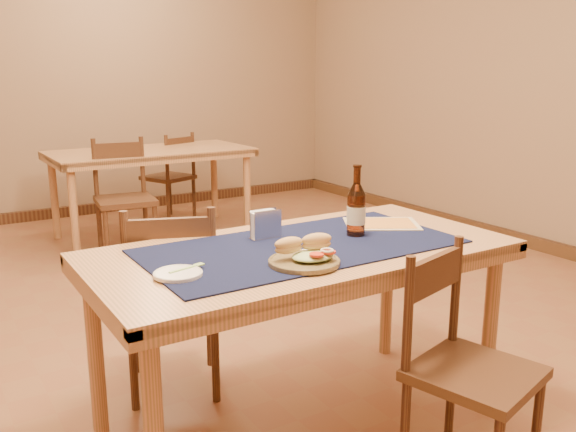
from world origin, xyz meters
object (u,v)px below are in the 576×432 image
main_table (302,267)px  sandwich_plate (306,256)px  napkin_holder (266,225)px  back_table (151,159)px  chair_main_far (172,295)px  chair_main_near (465,365)px  beer_bottle (356,210)px

main_table → sandwich_plate: (-0.11, -0.19, 0.11)m
sandwich_plate → napkin_holder: bearing=82.6°
back_table → chair_main_far: 2.77m
chair_main_near → napkin_holder: bearing=116.1°
main_table → napkin_holder: size_ratio=12.39×
beer_bottle → chair_main_near: bearing=-87.2°
chair_main_near → sandwich_plate: 0.66m
sandwich_plate → napkin_holder: 0.36m
main_table → back_table: 3.19m
chair_main_far → sandwich_plate: 0.82m
main_table → beer_bottle: bearing=2.4°
back_table → beer_bottle: 3.15m
chair_main_far → sandwich_plate: bearing=-72.9°
back_table → beer_bottle: bearing=-94.6°
back_table → napkin_holder: 3.04m
back_table → sandwich_plate: 3.40m
chair_main_far → napkin_holder: 0.57m
main_table → chair_main_far: chair_main_far is taller
main_table → napkin_holder: 0.23m
sandwich_plate → beer_bottle: beer_bottle is taller
chair_main_near → beer_bottle: beer_bottle is taller
chair_main_near → main_table: bearing=117.4°
sandwich_plate → back_table: bearing=79.4°
back_table → chair_main_near: bearing=-93.4°
napkin_holder → back_table: bearing=79.0°
chair_main_near → beer_bottle: size_ratio=2.88×
beer_bottle → napkin_holder: beer_bottle is taller
back_table → main_table: bearing=-99.3°
napkin_holder → main_table: bearing=-68.6°
chair_main_far → chair_main_near: (0.63, -1.09, -0.02)m
back_table → chair_main_near: size_ratio=2.02×
chair_main_far → sandwich_plate: chair_main_far is taller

